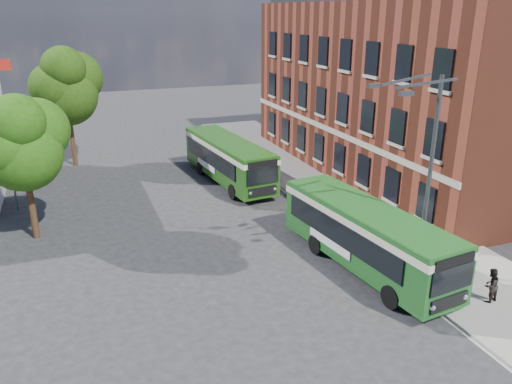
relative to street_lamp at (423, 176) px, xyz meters
name	(u,v)px	position (x,y,z in m)	size (l,w,h in m)	color
ground	(296,274)	(-4.84, 2.00, -4.79)	(120.00, 120.00, 0.00)	#242427
pavement	(342,197)	(2.16, 10.00, -4.72)	(6.00, 48.00, 0.15)	gray
kerb_line	(299,204)	(-0.89, 10.00, -4.79)	(0.12, 48.00, 0.01)	beige
brick_office	(405,76)	(9.16, 14.00, 2.18)	(12.10, 26.00, 14.20)	brown
flagpole	(5,131)	(-17.29, 15.00, 0.15)	(0.95, 0.10, 9.00)	#3E4144
street_lamp	(423,176)	(0.00, 0.00, 0.00)	(2.96, 2.38, 9.00)	#3E4144
bus_stop_sign	(463,265)	(0.76, -2.20, -3.28)	(0.35, 0.08, 2.52)	#3E4144
bus_front	(366,232)	(-1.64, 1.44, -2.96)	(3.70, 10.41, 3.02)	#1C571F
bus_rear	(228,157)	(-3.71, 15.68, -2.96)	(3.66, 10.65, 3.02)	#1D4C13
pedestrian_a	(469,265)	(1.75, -1.55, -3.78)	(0.63, 0.41, 1.72)	black
pedestrian_b	(491,285)	(1.48, -3.09, -3.90)	(0.72, 0.56, 1.49)	black
tree_left	(22,142)	(-16.09, 10.46, 0.47)	(4.60, 4.37, 7.76)	#362113
tree_right	(66,86)	(-13.66, 23.73, 1.38)	(5.39, 5.12, 9.10)	#362113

